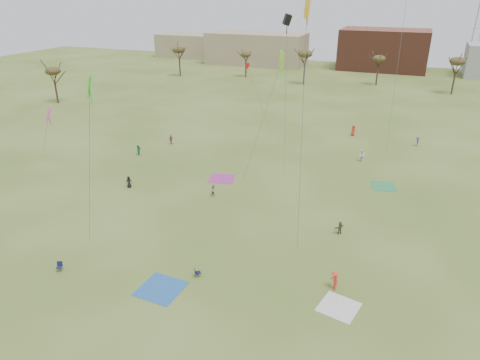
% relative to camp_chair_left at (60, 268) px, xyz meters
% --- Properties ---
extents(ground, '(260.00, 260.00, 0.00)m').
position_rel_camp_chair_left_xyz_m(ground, '(12.28, 1.49, -0.26)').
color(ground, '#41591B').
rests_on(ground, ground).
extents(spectator_fore_b, '(0.80, 0.89, 1.51)m').
position_rel_camp_chair_left_xyz_m(spectator_fore_b, '(6.48, 19.31, 0.50)').
color(spectator_fore_b, '#978F60').
rests_on(spectator_fore_b, ground).
extents(spectator_fore_c, '(1.14, 1.28, 1.40)m').
position_rel_camp_chair_left_xyz_m(spectator_fore_c, '(22.50, 15.95, 0.44)').
color(spectator_fore_c, brown).
rests_on(spectator_fore_c, ground).
extents(flyer_mid_a, '(0.90, 0.83, 1.54)m').
position_rel_camp_chair_left_xyz_m(flyer_mid_a, '(-4.71, 17.58, 0.51)').
color(flyer_mid_a, black).
rests_on(flyer_mid_a, ground).
extents(flyer_mid_b, '(1.19, 1.31, 1.76)m').
position_rel_camp_chair_left_xyz_m(flyer_mid_b, '(23.63, 6.65, 0.62)').
color(flyer_mid_b, red).
rests_on(flyer_mid_b, ground).
extents(spectator_mid_d, '(0.59, 0.98, 1.55)m').
position_rel_camp_chair_left_xyz_m(spectator_mid_d, '(-8.25, 34.46, 0.52)').
color(spectator_mid_d, '#863872').
rests_on(spectator_mid_d, ground).
extents(spectator_mid_e, '(1.15, 1.12, 1.87)m').
position_rel_camp_chair_left_xyz_m(spectator_mid_e, '(21.89, 37.99, 0.68)').
color(spectator_mid_e, white).
rests_on(spectator_mid_e, ground).
extents(flyer_far_a, '(0.83, 1.51, 1.55)m').
position_rel_camp_chair_left_xyz_m(flyer_far_a, '(-10.37, 28.25, 0.52)').
color(flyer_far_a, '#277650').
rests_on(flyer_far_a, ground).
extents(flyer_far_b, '(1.06, 0.99, 1.81)m').
position_rel_camp_chair_left_xyz_m(flyer_far_b, '(18.91, 50.03, 0.65)').
color(flyer_far_b, red).
rests_on(flyer_far_b, ground).
extents(flyer_far_c, '(0.63, 1.01, 1.49)m').
position_rel_camp_chair_left_xyz_m(flyer_far_c, '(29.38, 48.35, 0.49)').
color(flyer_far_c, '#22309D').
rests_on(flyer_far_c, ground).
extents(blanket_blue, '(3.77, 3.77, 0.03)m').
position_rel_camp_chair_left_xyz_m(blanket_blue, '(9.88, 1.15, -0.26)').
color(blanket_blue, '#265EA8').
rests_on(blanket_blue, ground).
extents(blanket_cream, '(3.50, 3.50, 0.03)m').
position_rel_camp_chair_left_xyz_m(blanket_cream, '(24.45, 4.43, -0.26)').
color(blanket_cream, silver).
rests_on(blanket_cream, ground).
extents(blanket_plum, '(3.95, 3.95, 0.03)m').
position_rel_camp_chair_left_xyz_m(blanket_plum, '(5.26, 24.52, -0.26)').
color(blanket_plum, '#A43287').
rests_on(blanket_plum, ground).
extents(blanket_olive, '(3.52, 3.52, 0.03)m').
position_rel_camp_chair_left_xyz_m(blanket_olive, '(25.73, 30.00, -0.26)').
color(blanket_olive, '#30854B').
rests_on(blanket_olive, ground).
extents(camp_chair_left, '(0.68, 0.70, 0.87)m').
position_rel_camp_chair_left_xyz_m(camp_chair_left, '(0.00, 0.00, 0.00)').
color(camp_chair_left, '#15183A').
rests_on(camp_chair_left, ground).
extents(camp_chair_center, '(0.74, 0.74, 0.87)m').
position_rel_camp_chair_left_xyz_m(camp_chair_center, '(12.04, 3.86, 0.00)').
color(camp_chair_center, '#131334').
rests_on(camp_chair_center, ground).
extents(kites_aloft, '(71.36, 53.14, 27.74)m').
position_rel_camp_chair_left_xyz_m(kites_aloft, '(14.74, 30.74, 18.41)').
color(kites_aloft, '#D5259D').
rests_on(kites_aloft, ground).
extents(tree_line, '(117.44, 49.32, 8.91)m').
position_rel_camp_chair_left_xyz_m(tree_line, '(9.43, 80.61, 6.83)').
color(tree_line, '#3A2B1E').
rests_on(tree_line, ground).
extents(building_tan, '(32.00, 14.00, 10.00)m').
position_rel_camp_chair_left_xyz_m(building_tan, '(-22.72, 116.49, 4.74)').
color(building_tan, '#937F60').
rests_on(building_tan, ground).
extents(building_brick, '(26.00, 16.00, 12.00)m').
position_rel_camp_chair_left_xyz_m(building_brick, '(17.28, 121.49, 5.74)').
color(building_brick, brown).
rests_on(building_brick, ground).
extents(building_tan_west, '(20.00, 12.00, 8.00)m').
position_rel_camp_chair_left_xyz_m(building_tan_west, '(-52.72, 123.49, 3.74)').
color(building_tan_west, '#937F60').
rests_on(building_tan_west, ground).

